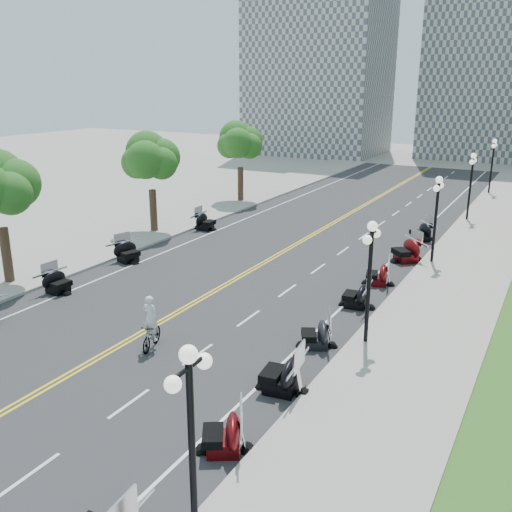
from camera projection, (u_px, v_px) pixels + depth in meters
The scene contains 45 objects.
ground at pixel (134, 338), 23.54m from camera, with size 160.00×160.00×0.00m, color gray.
road at pixel (251, 270), 31.92m from camera, with size 16.00×90.00×0.01m, color #333335.
centerline_yellow_a at pixel (250, 269), 31.98m from camera, with size 0.12×90.00×0.00m, color yellow.
centerline_yellow_b at pixel (253, 270), 31.87m from camera, with size 0.12×90.00×0.00m, color yellow.
edge_line_north at pixel (361, 289), 28.98m from camera, with size 0.12×90.00×0.00m, color white.
edge_line_south at pixel (160, 254), 34.86m from camera, with size 0.12×90.00×0.00m, color white.
lane_dash_4 at pixel (30, 474), 15.37m from camera, with size 0.12×2.00×0.00m, color white.
lane_dash_5 at pixel (129, 403), 18.72m from camera, with size 0.12×2.00×0.00m, color white.
lane_dash_6 at pixel (198, 354), 22.07m from camera, with size 0.12×2.00×0.00m, color white.
lane_dash_7 at pixel (249, 318), 25.42m from camera, with size 0.12×2.00×0.00m, color white.
lane_dash_8 at pixel (287, 291), 28.78m from camera, with size 0.12×2.00×0.00m, color white.
lane_dash_9 at pixel (318, 269), 32.13m from camera, with size 0.12×2.00×0.00m, color white.
lane_dash_10 at pixel (343, 251), 35.48m from camera, with size 0.12×2.00×0.00m, color white.
lane_dash_11 at pixel (364, 236), 38.83m from camera, with size 0.12×2.00×0.00m, color white.
lane_dash_12 at pixel (381, 224), 42.19m from camera, with size 0.12×2.00×0.00m, color white.
lane_dash_13 at pixel (396, 213), 45.54m from camera, with size 0.12×2.00×0.00m, color white.
lane_dash_14 at pixel (409, 204), 48.89m from camera, with size 0.12×2.00×0.00m, color white.
lane_dash_15 at pixel (420, 196), 52.24m from camera, with size 0.12×2.00×0.00m, color white.
lane_dash_16 at pixel (430, 189), 55.59m from camera, with size 0.12×2.00×0.00m, color white.
lane_dash_17 at pixel (438, 183), 58.95m from camera, with size 0.12×2.00×0.00m, color white.
lane_dash_18 at pixel (446, 177), 62.30m from camera, with size 0.12×2.00×0.00m, color white.
lane_dash_19 at pixel (453, 172), 65.65m from camera, with size 0.12×2.00×0.00m, color white.
sidewalk_north at pixel (444, 302), 27.08m from camera, with size 5.00×90.00×0.15m, color #9E9991.
sidewalk_south at pixel (109, 244), 36.72m from camera, with size 5.00×90.00×0.15m, color #9E9991.
distant_block_a at pixel (320, 59), 79.93m from camera, with size 18.00×14.00×26.00m, color gray.
distant_block_b at pixel (494, 42), 74.27m from camera, with size 16.00×12.00×30.00m, color gray.
street_lamp_1 at pixel (192, 452), 12.13m from camera, with size 0.50×1.20×4.90m, color black, non-canonical shape.
street_lamp_2 at pixel (369, 284), 22.18m from camera, with size 0.50×1.20×4.90m, color black, non-canonical shape.
street_lamp_3 at pixel (435, 220), 32.24m from camera, with size 0.50×1.20×4.90m, color black, non-canonical shape.
street_lamp_4 at pixel (470, 187), 42.30m from camera, with size 0.50×1.20×4.90m, color black, non-canonical shape.
street_lamp_5 at pixel (492, 166), 52.35m from camera, with size 0.50×1.20×4.90m, color black, non-canonical shape.
tree_3 at pixel (151, 164), 38.46m from camera, with size 4.80×4.80×9.20m, color #235619, non-canonical shape.
tree_4 at pixel (240, 147), 48.52m from camera, with size 4.80×4.80×9.20m, color #235619, non-canonical shape.
motorcycle_n_4 at pixel (223, 432), 16.14m from camera, with size 1.85×1.85×1.29m, color #590A0C, non-canonical shape.
motorcycle_n_5 at pixel (282, 372), 19.28m from camera, with size 2.08×2.08×1.46m, color black, non-canonical shape.
motorcycle_n_6 at pixel (316, 332), 22.56m from camera, with size 1.77×1.77×1.24m, color black, non-canonical shape.
motorcycle_n_7 at pixel (356, 294), 26.54m from camera, with size 1.85×1.85×1.29m, color black, non-canonical shape.
motorcycle_n_8 at pixel (378, 273), 29.46m from camera, with size 1.82×1.82×1.28m, color #590A0C, non-canonical shape.
motorcycle_n_9 at pixel (406, 249), 33.18m from camera, with size 2.17×2.17×1.52m, color #590A0C, non-canonical shape.
motorcycle_n_10 at pixel (421, 231), 37.55m from camera, with size 1.92×1.92×1.34m, color black, non-canonical shape.
motorcycle_s_6 at pixel (57, 281), 28.34m from camera, with size 1.78×1.78×1.24m, color black, non-canonical shape.
motorcycle_s_7 at pixel (128, 251), 33.19m from camera, with size 1.90×1.90×1.33m, color black, non-canonical shape.
motorcycle_s_9 at pixel (205, 221), 40.34m from camera, with size 1.90×1.90×1.33m, color black, non-canonical shape.
bicycle at pixel (152, 335), 22.49m from camera, with size 0.50×1.78×1.07m, color #A51414.
cyclist_rider at pixel (150, 301), 22.06m from camera, with size 0.68×0.45×1.86m, color silver.
Camera 1 is at (14.77, -16.43, 10.17)m, focal length 40.00 mm.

